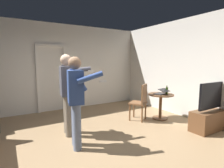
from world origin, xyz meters
name	(u,v)px	position (x,y,z in m)	size (l,w,h in m)	color
ground_plane	(91,147)	(0.00, 0.00, 0.00)	(6.81, 6.81, 0.00)	#997A56
wall_back	(52,68)	(0.00, 2.98, 1.40)	(6.43, 0.12, 2.79)	silver
wall_right	(198,69)	(3.16, 0.00, 1.40)	(0.12, 6.07, 2.79)	silver
doorway_frame	(52,73)	(-0.02, 2.90, 1.22)	(0.93, 0.08, 2.13)	white
tv_flatscreen	(211,116)	(2.80, -0.64, 0.32)	(1.14, 0.40, 1.12)	brown
side_table	(161,102)	(2.36, 0.53, 0.48)	(0.70, 0.70, 0.70)	brown
laptop	(162,92)	(2.34, 0.48, 0.75)	(0.38, 0.39, 0.16)	black
bottle_on_table	(167,90)	(2.50, 0.45, 0.80)	(0.06, 0.06, 0.23)	#273F0F
wooden_chair	(141,101)	(1.80, 0.72, 0.54)	(0.58, 0.58, 0.99)	brown
person_blue_shirt	(76,97)	(-0.21, 0.15, 0.96)	(0.62, 0.64, 1.68)	slate
person_striped_shirt	(67,89)	(-0.16, 0.81, 1.01)	(0.63, 0.65, 1.74)	gray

